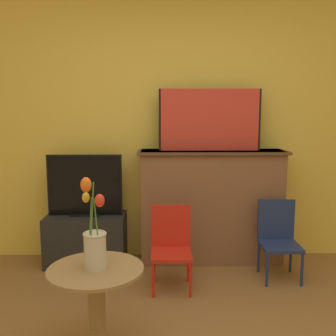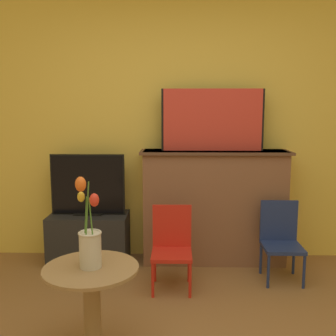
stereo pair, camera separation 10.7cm
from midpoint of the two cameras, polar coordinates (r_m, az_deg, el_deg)
wall_back at (r=3.88m, az=0.84°, el=6.75°), size 8.00×0.06×2.70m
fireplace_mantel at (r=3.82m, az=5.50°, el=-5.36°), size 1.40×0.37×1.09m
painting at (r=3.71m, az=5.25°, el=6.97°), size 0.96×0.03×0.57m
tv_stand at (r=3.91m, az=-12.55°, el=-10.07°), size 0.74×0.41×0.47m
tv_monitor at (r=3.78m, az=-12.79°, el=-2.57°), size 0.70×0.12×0.58m
chair_red at (r=3.31m, az=-0.47°, el=-10.94°), size 0.33×0.33×0.68m
chair_blue at (r=3.62m, az=14.89°, el=-9.53°), size 0.33×0.33×0.68m
side_table at (r=2.46m, az=-11.63°, el=-18.37°), size 0.56×0.56×0.57m
vase_tulips at (r=2.31m, az=-11.96°, el=-10.38°), size 0.14×0.17×0.54m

